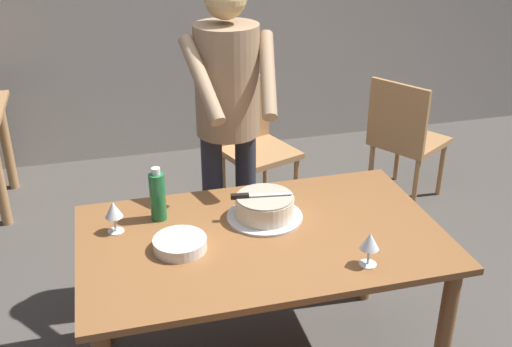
{
  "coord_description": "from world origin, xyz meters",
  "views": [
    {
      "loc": [
        -0.6,
        -2.16,
        2.14
      ],
      "look_at": [
        0.05,
        0.29,
        0.9
      ],
      "focal_mm": 43.16,
      "sensor_mm": 36.0,
      "label": 1
    }
  ],
  "objects_px": {
    "wine_glass_far": "(370,242)",
    "main_dining_table": "(262,256)",
    "plate_stack": "(180,244)",
    "person_cutting_cake": "(228,110)",
    "cake_on_platter": "(265,208)",
    "cake_knife": "(249,196)",
    "wine_glass_near": "(114,211)",
    "background_chair_1": "(253,141)",
    "background_chair_0": "(405,136)",
    "water_bottle": "(158,196)"
  },
  "relations": [
    {
      "from": "background_chair_0",
      "to": "water_bottle",
      "type": "bearing_deg",
      "value": -147.72
    },
    {
      "from": "wine_glass_near",
      "to": "background_chair_0",
      "type": "distance_m",
      "value": 2.39
    },
    {
      "from": "water_bottle",
      "to": "background_chair_0",
      "type": "relative_size",
      "value": 0.28
    },
    {
      "from": "cake_knife",
      "to": "person_cutting_cake",
      "type": "height_order",
      "value": "person_cutting_cake"
    },
    {
      "from": "plate_stack",
      "to": "person_cutting_cake",
      "type": "bearing_deg",
      "value": 62.49
    },
    {
      "from": "wine_glass_near",
      "to": "cake_on_platter",
      "type": "bearing_deg",
      "value": -4.52
    },
    {
      "from": "cake_knife",
      "to": "wine_glass_near",
      "type": "distance_m",
      "value": 0.58
    },
    {
      "from": "plate_stack",
      "to": "person_cutting_cake",
      "type": "height_order",
      "value": "person_cutting_cake"
    },
    {
      "from": "background_chair_1",
      "to": "wine_glass_far",
      "type": "bearing_deg",
      "value": -90.91
    },
    {
      "from": "person_cutting_cake",
      "to": "background_chair_1",
      "type": "distance_m",
      "value": 1.15
    },
    {
      "from": "cake_knife",
      "to": "background_chair_0",
      "type": "xyz_separation_m",
      "value": [
        1.44,
        1.26,
        -0.37
      ]
    },
    {
      "from": "cake_knife",
      "to": "wine_glass_far",
      "type": "height_order",
      "value": "wine_glass_far"
    },
    {
      "from": "cake_on_platter",
      "to": "cake_knife",
      "type": "distance_m",
      "value": 0.1
    },
    {
      "from": "plate_stack",
      "to": "person_cutting_cake",
      "type": "distance_m",
      "value": 0.84
    },
    {
      "from": "background_chair_0",
      "to": "wine_glass_far",
      "type": "bearing_deg",
      "value": -121.94
    },
    {
      "from": "person_cutting_cake",
      "to": "background_chair_1",
      "type": "relative_size",
      "value": 1.91
    },
    {
      "from": "cake_on_platter",
      "to": "background_chair_0",
      "type": "height_order",
      "value": "background_chair_0"
    },
    {
      "from": "plate_stack",
      "to": "wine_glass_near",
      "type": "xyz_separation_m",
      "value": [
        -0.25,
        0.21,
        0.08
      ]
    },
    {
      "from": "cake_on_platter",
      "to": "cake_knife",
      "type": "xyz_separation_m",
      "value": [
        -0.07,
        0.01,
        0.06
      ]
    },
    {
      "from": "cake_on_platter",
      "to": "plate_stack",
      "type": "relative_size",
      "value": 1.55
    },
    {
      "from": "cake_on_platter",
      "to": "background_chair_0",
      "type": "relative_size",
      "value": 0.38
    },
    {
      "from": "cake_knife",
      "to": "water_bottle",
      "type": "xyz_separation_m",
      "value": [
        -0.39,
        0.1,
        -0.0
      ]
    },
    {
      "from": "wine_glass_near",
      "to": "person_cutting_cake",
      "type": "distance_m",
      "value": 0.81
    },
    {
      "from": "plate_stack",
      "to": "wine_glass_far",
      "type": "distance_m",
      "value": 0.76
    },
    {
      "from": "wine_glass_near",
      "to": "background_chair_1",
      "type": "relative_size",
      "value": 0.16
    },
    {
      "from": "cake_knife",
      "to": "person_cutting_cake",
      "type": "distance_m",
      "value": 0.57
    },
    {
      "from": "cake_knife",
      "to": "background_chair_1",
      "type": "distance_m",
      "value": 1.55
    },
    {
      "from": "main_dining_table",
      "to": "cake_on_platter",
      "type": "bearing_deg",
      "value": 69.99
    },
    {
      "from": "cake_knife",
      "to": "wine_glass_far",
      "type": "distance_m",
      "value": 0.59
    },
    {
      "from": "wine_glass_far",
      "to": "main_dining_table",
      "type": "bearing_deg",
      "value": 137.03
    },
    {
      "from": "cake_on_platter",
      "to": "background_chair_0",
      "type": "bearing_deg",
      "value": 42.79
    },
    {
      "from": "wine_glass_near",
      "to": "background_chair_0",
      "type": "height_order",
      "value": "background_chair_0"
    },
    {
      "from": "main_dining_table",
      "to": "wine_glass_far",
      "type": "distance_m",
      "value": 0.52
    },
    {
      "from": "cake_on_platter",
      "to": "plate_stack",
      "type": "bearing_deg",
      "value": -158.8
    },
    {
      "from": "background_chair_1",
      "to": "cake_on_platter",
      "type": "bearing_deg",
      "value": -102.57
    },
    {
      "from": "background_chair_1",
      "to": "wine_glass_near",
      "type": "bearing_deg",
      "value": -124.75
    },
    {
      "from": "plate_stack",
      "to": "background_chair_1",
      "type": "bearing_deg",
      "value": 65.71
    },
    {
      "from": "plate_stack",
      "to": "person_cutting_cake",
      "type": "xyz_separation_m",
      "value": [
        0.36,
        0.7,
        0.3
      ]
    },
    {
      "from": "background_chair_0",
      "to": "background_chair_1",
      "type": "height_order",
      "value": "same"
    },
    {
      "from": "wine_glass_far",
      "to": "background_chair_1",
      "type": "height_order",
      "value": "background_chair_1"
    },
    {
      "from": "cake_knife",
      "to": "water_bottle",
      "type": "height_order",
      "value": "water_bottle"
    },
    {
      "from": "water_bottle",
      "to": "wine_glass_far",
      "type": "bearing_deg",
      "value": -37.26
    },
    {
      "from": "cake_knife",
      "to": "wine_glass_near",
      "type": "bearing_deg",
      "value": 175.94
    },
    {
      "from": "cake_knife",
      "to": "person_cutting_cake",
      "type": "relative_size",
      "value": 0.16
    },
    {
      "from": "person_cutting_cake",
      "to": "plate_stack",
      "type": "bearing_deg",
      "value": -117.51
    },
    {
      "from": "main_dining_table",
      "to": "plate_stack",
      "type": "relative_size",
      "value": 7.03
    },
    {
      "from": "background_chair_1",
      "to": "cake_knife",
      "type": "bearing_deg",
      "value": -105.31
    },
    {
      "from": "main_dining_table",
      "to": "person_cutting_cake",
      "type": "xyz_separation_m",
      "value": [
        0.01,
        0.68,
        0.43
      ]
    },
    {
      "from": "wine_glass_far",
      "to": "person_cutting_cake",
      "type": "bearing_deg",
      "value": 108.63
    },
    {
      "from": "cake_on_platter",
      "to": "background_chair_1",
      "type": "xyz_separation_m",
      "value": [
        0.33,
        1.46,
        -0.31
      ]
    }
  ]
}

